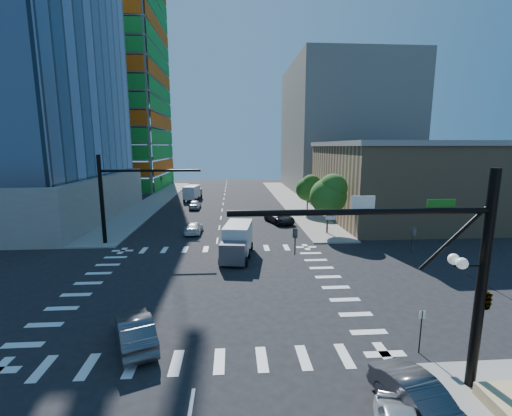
{
  "coord_description": "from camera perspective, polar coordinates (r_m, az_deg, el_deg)",
  "views": [
    {
      "loc": [
        1.72,
        -23.6,
        9.92
      ],
      "look_at": [
        3.89,
        8.0,
        4.23
      ],
      "focal_mm": 24.0,
      "sensor_mm": 36.0,
      "label": 1
    }
  ],
  "objects": [
    {
      "name": "sidewalk_nw",
      "position": [
        65.91,
        -16.34,
        1.18
      ],
      "size": [
        5.0,
        60.0,
        0.15
      ],
      "primitive_type": "cube",
      "color": "gray",
      "rests_on": "ground"
    },
    {
      "name": "signal_mast_se",
      "position": [
        15.8,
        31.02,
        -9.46
      ],
      "size": [
        10.51,
        2.48,
        9.0
      ],
      "color": "black",
      "rests_on": "sidewalk_se"
    },
    {
      "name": "signal_mast_nw",
      "position": [
        37.27,
        -22.25,
        2.6
      ],
      "size": [
        10.2,
        0.4,
        9.0
      ],
      "color": "black",
      "rests_on": "sidewalk_nw"
    },
    {
      "name": "ground",
      "position": [
        25.66,
        -7.65,
        -12.66
      ],
      "size": [
        160.0,
        160.0,
        0.0
      ],
      "primitive_type": "plane",
      "color": "black",
      "rests_on": "ground"
    },
    {
      "name": "car_nb_right",
      "position": [
        15.59,
        25.78,
        -27.08
      ],
      "size": [
        2.52,
        4.66,
        1.46
      ],
      "primitive_type": "imported",
      "rotation": [
        0.0,
        0.0,
        0.23
      ],
      "color": "#444448",
      "rests_on": "ground"
    },
    {
      "name": "car_sb_cross",
      "position": [
        19.37,
        -19.52,
        -18.64
      ],
      "size": [
        3.3,
        4.95,
        1.54
      ],
      "primitive_type": "imported",
      "rotation": [
        0.0,
        0.0,
        3.54
      ],
      "color": "#4C4C51",
      "rests_on": "ground"
    },
    {
      "name": "sidewalk_ne",
      "position": [
        65.26,
        5.63,
        1.46
      ],
      "size": [
        5.0,
        60.0,
        0.15
      ],
      "primitive_type": "cube",
      "color": "gray",
      "rests_on": "ground"
    },
    {
      "name": "road_markings",
      "position": [
        25.66,
        -7.65,
        -12.65
      ],
      "size": [
        20.0,
        20.0,
        0.01
      ],
      "primitive_type": "cube",
      "color": "silver",
      "rests_on": "ground"
    },
    {
      "name": "box_truck_near",
      "position": [
        30.88,
        -3.24,
        -6.01
      ],
      "size": [
        3.25,
        5.97,
        2.97
      ],
      "rotation": [
        0.0,
        0.0,
        -0.15
      ],
      "color": "black",
      "rests_on": "ground"
    },
    {
      "name": "commercial_building",
      "position": [
        51.41,
        23.08,
        4.23
      ],
      "size": [
        20.5,
        22.5,
        10.6
      ],
      "color": "#957A56",
      "rests_on": "ground"
    },
    {
      "name": "car_sb_mid",
      "position": [
        56.31,
        -10.14,
        0.63
      ],
      "size": [
        1.78,
        4.31,
        1.46
      ],
      "primitive_type": "imported",
      "rotation": [
        0.0,
        0.0,
        3.13
      ],
      "color": "#B2B5BA",
      "rests_on": "ground"
    },
    {
      "name": "bg_building_ne",
      "position": [
        82.67,
        14.24,
        12.71
      ],
      "size": [
        24.0,
        30.0,
        28.0
      ],
      "primitive_type": "cube",
      "color": "slate",
      "rests_on": "ground"
    },
    {
      "name": "car_nb_far",
      "position": [
        45.13,
        3.91,
        -1.58
      ],
      "size": [
        4.02,
        5.84,
        1.48
      ],
      "primitive_type": "imported",
      "rotation": [
        0.0,
        0.0,
        0.32
      ],
      "color": "black",
      "rests_on": "ground"
    },
    {
      "name": "car_sb_near",
      "position": [
        40.43,
        -10.33,
        -3.24
      ],
      "size": [
        1.95,
        4.54,
        1.3
      ],
      "primitive_type": "imported",
      "rotation": [
        0.0,
        0.0,
        3.11
      ],
      "color": "white",
      "rests_on": "ground"
    },
    {
      "name": "tree_south",
      "position": [
        39.41,
        12.19,
        2.32
      ],
      "size": [
        4.16,
        4.16,
        6.82
      ],
      "color": "#382316",
      "rests_on": "sidewalk_ne"
    },
    {
      "name": "tree_north",
      "position": [
        51.11,
        8.78,
        3.4
      ],
      "size": [
        3.54,
        3.52,
        5.78
      ],
      "color": "#382316",
      "rests_on": "sidewalk_ne"
    },
    {
      "name": "box_truck_far",
      "position": [
        65.0,
        -10.45,
        2.35
      ],
      "size": [
        3.13,
        5.69,
        2.83
      ],
      "rotation": [
        0.0,
        0.0,
        2.98
      ],
      "color": "black",
      "rests_on": "ground"
    },
    {
      "name": "construction_building",
      "position": [
        91.55,
        -23.74,
        18.6
      ],
      "size": [
        25.16,
        34.5,
        70.6
      ],
      "color": "slate",
      "rests_on": "ground"
    },
    {
      "name": "no_parking_sign",
      "position": [
        19.15,
        25.8,
        -17.38
      ],
      "size": [
        0.3,
        0.06,
        2.2
      ],
      "color": "black",
      "rests_on": "ground"
    }
  ]
}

